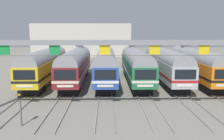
# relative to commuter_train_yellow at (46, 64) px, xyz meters

# --- Properties ---
(ground_plane) EXTENTS (160.00, 160.00, 0.00)m
(ground_plane) POSITION_rel_commuter_train_yellow_xyz_m (10.64, 0.01, -2.69)
(ground_plane) COLOR gray
(track_bed) EXTENTS (22.78, 70.00, 0.15)m
(track_bed) POSITION_rel_commuter_train_yellow_xyz_m (10.64, 17.01, -2.61)
(track_bed) COLOR gray
(track_bed) RESTS_ON ground
(commuter_train_yellow) EXTENTS (2.88, 18.06, 4.77)m
(commuter_train_yellow) POSITION_rel_commuter_train_yellow_xyz_m (0.00, 0.00, 0.00)
(commuter_train_yellow) COLOR gold
(commuter_train_yellow) RESTS_ON ground
(commuter_train_maroon) EXTENTS (2.88, 18.06, 5.05)m
(commuter_train_maroon) POSITION_rel_commuter_train_yellow_xyz_m (4.26, 0.00, 0.00)
(commuter_train_maroon) COLOR maroon
(commuter_train_maroon) RESTS_ON ground
(commuter_train_blue) EXTENTS (2.88, 18.06, 5.05)m
(commuter_train_blue) POSITION_rel_commuter_train_yellow_xyz_m (8.51, 0.00, 0.00)
(commuter_train_blue) COLOR #284C9E
(commuter_train_blue) RESTS_ON ground
(commuter_train_green) EXTENTS (2.88, 18.06, 5.05)m
(commuter_train_green) POSITION_rel_commuter_train_yellow_xyz_m (12.77, 0.00, 0.00)
(commuter_train_green) COLOR #236B42
(commuter_train_green) RESTS_ON ground
(commuter_train_stainless) EXTENTS (2.88, 18.06, 5.05)m
(commuter_train_stainless) POSITION_rel_commuter_train_yellow_xyz_m (17.02, 0.00, 0.00)
(commuter_train_stainless) COLOR #B2B5BA
(commuter_train_stainless) RESTS_ON ground
(commuter_train_orange) EXTENTS (2.88, 18.06, 5.05)m
(commuter_train_orange) POSITION_rel_commuter_train_yellow_xyz_m (21.28, 0.00, 0.00)
(commuter_train_orange) COLOR orange
(commuter_train_orange) RESTS_ON ground
(catenary_gantry) EXTENTS (26.52, 0.44, 6.97)m
(catenary_gantry) POSITION_rel_commuter_train_yellow_xyz_m (10.64, -13.49, 2.68)
(catenary_gantry) COLOR gray
(catenary_gantry) RESTS_ON ground
(yard_signal_mast) EXTENTS (0.28, 0.35, 2.84)m
(yard_signal_mast) POSITION_rel_commuter_train_yellow_xyz_m (2.13, -16.30, -0.70)
(yard_signal_mast) COLOR #59595E
(yard_signal_mast) RESTS_ON ground
(maintenance_building) EXTENTS (29.37, 10.00, 9.61)m
(maintenance_building) POSITION_rel_commuter_train_yellow_xyz_m (1.03, 41.80, 2.12)
(maintenance_building) COLOR beige
(maintenance_building) RESTS_ON ground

